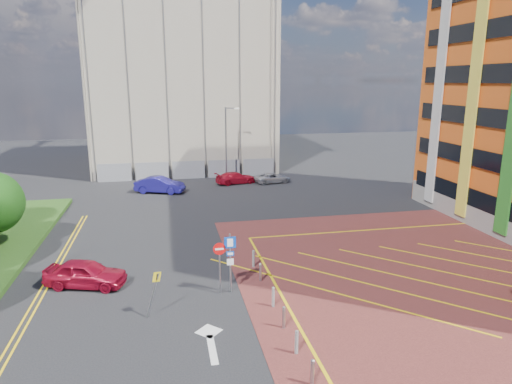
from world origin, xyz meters
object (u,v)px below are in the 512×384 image
object	(u,v)px
warning_sign	(154,289)
car_red_left	(85,273)
sign_cluster	(226,257)
car_red_back	(236,178)
car_blue_back	(160,185)
car_silver_back	(272,178)
lamp_back	(227,141)

from	to	relation	value
warning_sign	car_red_left	distance (m)	5.54
sign_cluster	car_red_back	bearing A→B (deg)	80.03
sign_cluster	car_blue_back	xyz separation A→B (m)	(-3.46, 22.90, -1.16)
warning_sign	car_silver_back	bearing A→B (deg)	65.90
car_blue_back	car_red_back	bearing A→B (deg)	-52.08
car_red_left	car_red_back	xyz separation A→B (m)	(11.76, 23.22, -0.10)
lamp_back	warning_sign	size ratio (longest dim) A/B	3.56
car_red_left	car_red_back	size ratio (longest dim) A/B	0.99
car_blue_back	car_red_left	bearing A→B (deg)	-170.58
lamp_back	sign_cluster	distance (m)	27.38
car_silver_back	warning_sign	bearing A→B (deg)	145.48
lamp_back	car_red_back	size ratio (longest dim) A/B	1.86
car_red_back	sign_cluster	bearing A→B (deg)	156.18
lamp_back	car_silver_back	distance (m)	6.32
sign_cluster	car_red_left	xyz separation A→B (m)	(-7.28, 2.26, -1.22)
lamp_back	car_silver_back	bearing A→B (deg)	-22.77
lamp_back	car_red_back	bearing A→B (deg)	-65.63
lamp_back	car_red_back	distance (m)	4.10
car_red_left	car_blue_back	xyz separation A→B (m)	(3.82, 20.64, 0.06)
car_blue_back	car_silver_back	world-z (taller)	car_blue_back
car_red_back	car_blue_back	bearing A→B (deg)	94.16
lamp_back	car_blue_back	size ratio (longest dim) A/B	1.67
lamp_back	car_blue_back	world-z (taller)	lamp_back
sign_cluster	car_red_left	bearing A→B (deg)	162.75
car_blue_back	car_silver_back	size ratio (longest dim) A/B	1.23
car_red_left	car_blue_back	size ratio (longest dim) A/B	0.89
lamp_back	car_silver_back	xyz separation A→B (m)	(4.65, -1.95, -3.82)
sign_cluster	car_red_back	xyz separation A→B (m)	(4.48, 25.48, -1.33)
sign_cluster	car_blue_back	world-z (taller)	sign_cluster
car_blue_back	car_silver_back	distance (m)	12.09
car_red_back	car_silver_back	distance (m)	3.97
car_red_left	lamp_back	bearing A→B (deg)	-7.55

